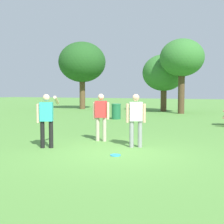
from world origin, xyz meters
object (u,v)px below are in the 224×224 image
Objects in this scene: person_thrower at (136,117)px; tree_far_right at (182,59)px; tree_tall_left at (82,62)px; person_bystander at (101,114)px; trash_can_beside_table at (116,111)px; frisbee at (115,155)px; tree_broad_center at (164,73)px; person_catcher at (47,117)px.

tree_far_right reaches higher than person_thrower.
tree_tall_left reaches higher than tree_far_right.
person_bystander is at bearing 159.36° from person_thrower.
frisbee is at bearing -66.13° from trash_can_beside_table.
person_bystander reaches higher than trash_can_beside_table.
tree_broad_center is at bearing 97.00° from person_bystander.
frisbee is at bearing -93.99° from person_thrower.
trash_can_beside_table is (-4.16, 9.41, 0.47)m from frisbee.
tree_far_right is at bearing 66.27° from trash_can_beside_table.
tree_far_right is (0.92, 15.52, 3.27)m from person_catcher.
tree_far_right is at bearing -11.08° from tree_tall_left.
person_thrower is 9.15m from trash_can_beside_table.
person_thrower is 0.34× the size of tree_broad_center.
person_catcher and person_bystander have the same top height.
trash_can_beside_table is 7.76m from tree_far_right.
person_catcher is 2.53m from frisbee.
trash_can_beside_table is 0.15× the size of tree_tall_left.
person_thrower is 2.72m from person_catcher.
trash_can_beside_table is at bearing 110.23° from person_bystander.
tree_broad_center is (-1.92, 15.60, 2.34)m from person_bystander.
tree_tall_left is (-7.25, 8.18, 4.03)m from trash_can_beside_table.
frisbee is (-0.09, -1.32, -0.93)m from person_thrower.
tree_tall_left is at bearing 168.92° from tree_far_right.
person_bystander is 15.89m from tree_broad_center.
tree_broad_center is (-3.31, 17.49, 3.27)m from frisbee.
person_catcher is at bearing 177.21° from frisbee.
person_thrower is at bearing 86.01° from frisbee.
frisbee is at bearing -79.30° from tree_broad_center.
person_catcher is 5.83× the size of frisbee.
tree_tall_left is 1.33× the size of tree_broad_center.
person_thrower reaches higher than trash_can_beside_table.
person_catcher is 20.01m from tree_tall_left.
tree_tall_left is (-11.51, 16.26, 3.57)m from person_thrower.
person_catcher is 9.48m from trash_can_beside_table.
trash_can_beside_table is (-1.82, 9.30, -0.48)m from person_catcher.
person_bystander reaches higher than frisbee.
person_thrower is at bearing -83.93° from tree_far_right.
person_thrower is 16.68m from tree_broad_center.
frisbee is at bearing -2.79° from person_catcher.
person_bystander is at bearing -57.44° from tree_tall_left.
trash_can_beside_table is at bearing 101.07° from person_catcher.
tree_tall_left is 10.18m from tree_far_right.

